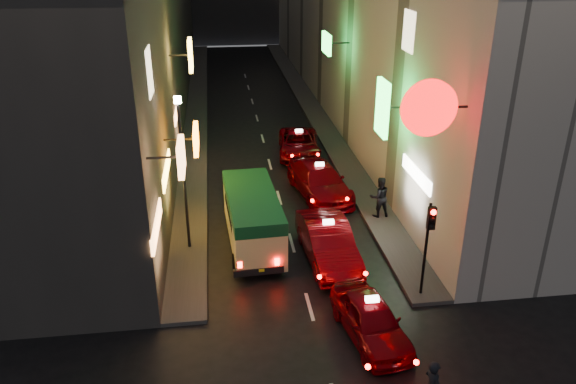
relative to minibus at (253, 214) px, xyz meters
name	(u,v)px	position (x,y,z in m)	size (l,w,h in m)	color
sidewalk_left	(197,108)	(-2.65, 21.06, -1.41)	(1.50, 52.00, 0.15)	#413F3D
sidewalk_right	(309,104)	(5.85, 21.06, -1.41)	(1.50, 52.00, 0.15)	#413F3D
minibus	(253,214)	(0.00, 0.00, 0.00)	(2.21, 5.57, 2.36)	#D1C683
taxi_near	(371,316)	(3.24, -6.25, -0.71)	(2.74, 5.16, 1.73)	#6A0108
taxi_second	(328,239)	(2.82, -1.45, -0.57)	(2.69, 5.91, 2.01)	#6A0108
taxi_third	(319,178)	(3.60, 4.64, -0.59)	(3.19, 5.95, 1.97)	#6A0108
taxi_far	(299,142)	(3.45, 10.38, -0.69)	(2.58, 5.22, 1.77)	#6A0108
pedestrian_crossing	(433,384)	(4.01, -9.48, -0.54)	(0.62, 0.40, 1.89)	black
pedestrian_sidewalk	(380,194)	(5.78, 1.75, -0.28)	(0.80, 0.50, 2.12)	black
traffic_light	(429,231)	(5.60, -4.47, 1.20)	(0.26, 0.43, 3.50)	black
lamp_post	(183,165)	(-2.60, 0.06, 2.24)	(0.28, 0.28, 6.22)	black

